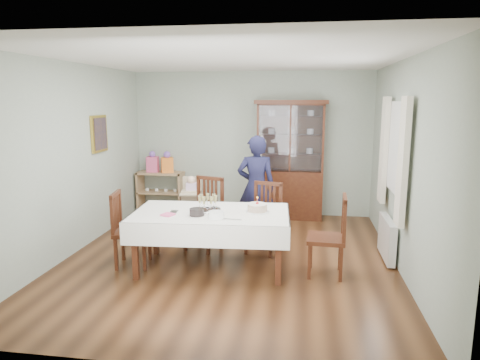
% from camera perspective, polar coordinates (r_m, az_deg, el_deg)
% --- Properties ---
extents(floor, '(5.00, 5.00, 0.00)m').
position_cam_1_polar(floor, '(6.07, -1.45, -10.40)').
color(floor, '#593319').
rests_on(floor, ground).
extents(room_shell, '(5.00, 5.00, 5.00)m').
position_cam_1_polar(room_shell, '(6.21, -0.68, 6.26)').
color(room_shell, '#9EAA99').
rests_on(room_shell, floor).
extents(dining_table, '(2.06, 1.27, 0.76)m').
position_cam_1_polar(dining_table, '(5.63, -3.84, -7.96)').
color(dining_table, '#482512').
rests_on(dining_table, floor).
extents(china_cabinet, '(1.30, 0.48, 2.18)m').
position_cam_1_polar(china_cabinet, '(7.91, 6.70, 2.91)').
color(china_cabinet, '#482512').
rests_on(china_cabinet, floor).
extents(sideboard, '(0.90, 0.38, 0.80)m').
position_cam_1_polar(sideboard, '(8.51, -10.49, -1.59)').
color(sideboard, tan).
rests_on(sideboard, floor).
extents(picture_frame, '(0.04, 0.48, 0.58)m').
position_cam_1_polar(picture_frame, '(7.16, -18.26, 5.88)').
color(picture_frame, gold).
rests_on(picture_frame, room_shell).
extents(window, '(0.04, 1.02, 1.22)m').
position_cam_1_polar(window, '(6.04, 20.28, 4.00)').
color(window, white).
rests_on(window, room_shell).
extents(curtain_left, '(0.07, 0.30, 1.55)m').
position_cam_1_polar(curtain_left, '(5.44, 20.89, 2.23)').
color(curtain_left, silver).
rests_on(curtain_left, room_shell).
extents(curtain_right, '(0.07, 0.30, 1.55)m').
position_cam_1_polar(curtain_right, '(6.65, 18.65, 3.79)').
color(curtain_right, silver).
rests_on(curtain_right, room_shell).
extents(radiator, '(0.10, 0.80, 0.55)m').
position_cam_1_polar(radiator, '(6.28, 19.00, -7.36)').
color(radiator, white).
rests_on(radiator, floor).
extents(chair_far_left, '(0.59, 0.59, 1.05)m').
position_cam_1_polar(chair_far_left, '(6.39, -4.82, -6.38)').
color(chair_far_left, '#482512').
rests_on(chair_far_left, floor).
extents(chair_far_right, '(0.55, 0.55, 1.00)m').
position_cam_1_polar(chair_far_right, '(6.25, 3.14, -6.91)').
color(chair_far_right, '#482512').
rests_on(chair_far_right, floor).
extents(chair_end_left, '(0.51, 0.51, 0.99)m').
position_cam_1_polar(chair_end_left, '(5.93, -14.25, -8.23)').
color(chair_end_left, '#482512').
rests_on(chair_end_left, floor).
extents(chair_end_right, '(0.48, 0.48, 1.02)m').
position_cam_1_polar(chair_end_right, '(5.55, 11.54, -9.32)').
color(chair_end_right, '#482512').
rests_on(chair_end_right, floor).
extents(woman, '(0.63, 0.44, 1.64)m').
position_cam_1_polar(woman, '(6.75, 2.16, -0.97)').
color(woman, black).
rests_on(woman, floor).
extents(high_chair, '(0.47, 0.47, 0.95)m').
position_cam_1_polar(high_chair, '(7.16, -6.43, -4.03)').
color(high_chair, black).
rests_on(high_chair, floor).
extents(champagne_tray, '(0.34, 0.34, 0.21)m').
position_cam_1_polar(champagne_tray, '(5.59, -4.34, -3.45)').
color(champagne_tray, silver).
rests_on(champagne_tray, dining_table).
extents(birthday_cake, '(0.29, 0.29, 0.20)m').
position_cam_1_polar(birthday_cake, '(5.50, 2.32, -3.76)').
color(birthday_cake, white).
rests_on(birthday_cake, dining_table).
extents(plate_stack_dark, '(0.22, 0.22, 0.09)m').
position_cam_1_polar(plate_stack_dark, '(5.36, -5.77, -4.27)').
color(plate_stack_dark, black).
rests_on(plate_stack_dark, dining_table).
extents(plate_stack_white, '(0.25, 0.25, 0.08)m').
position_cam_1_polar(plate_stack_white, '(5.22, -3.21, -4.68)').
color(plate_stack_white, white).
rests_on(plate_stack_white, dining_table).
extents(napkin_stack, '(0.18, 0.18, 0.02)m').
position_cam_1_polar(napkin_stack, '(5.42, -9.60, -4.58)').
color(napkin_stack, '#E85586').
rests_on(napkin_stack, dining_table).
extents(cutlery, '(0.13, 0.18, 0.01)m').
position_cam_1_polar(cutlery, '(5.57, -9.22, -4.20)').
color(cutlery, silver).
rests_on(cutlery, dining_table).
extents(cake_knife, '(0.26, 0.05, 0.01)m').
position_cam_1_polar(cake_knife, '(5.17, -1.22, -5.25)').
color(cake_knife, silver).
rests_on(cake_knife, dining_table).
extents(gift_bag_pink, '(0.23, 0.15, 0.41)m').
position_cam_1_polar(gift_bag_pink, '(8.43, -11.58, 2.27)').
color(gift_bag_pink, '#E85586').
rests_on(gift_bag_pink, sideboard).
extents(gift_bag_orange, '(0.26, 0.23, 0.41)m').
position_cam_1_polar(gift_bag_orange, '(8.34, -9.68, 2.25)').
color(gift_bag_orange, orange).
rests_on(gift_bag_orange, sideboard).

